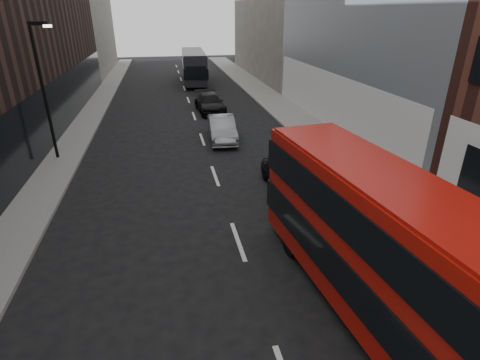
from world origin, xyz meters
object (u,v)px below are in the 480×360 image
street_lamp (44,84)px  car_a (286,175)px  car_b (222,129)px  grey_bus (194,66)px  red_bus (383,245)px  car_c (210,103)px

street_lamp → car_a: size_ratio=1.92×
car_b → street_lamp: bearing=-166.7°
street_lamp → car_b: size_ratio=1.53×
car_a → car_b: 7.85m
street_lamp → grey_bus: street_lamp is taller
street_lamp → red_bus: bearing=-51.9°
car_a → street_lamp: bearing=147.5°
car_b → car_c: car_b is taller
street_lamp → car_c: size_ratio=1.40×
car_b → red_bus: bearing=-80.6°
red_bus → grey_bus: red_bus is taller
grey_bus → car_c: bearing=-87.4°
car_a → car_c: size_ratio=0.73×
grey_bus → car_b: 21.73m
street_lamp → car_c: bearing=43.6°
red_bus → grey_bus: (-1.47, 37.53, -0.38)m
grey_bus → car_a: bearing=-84.2°
car_a → car_c: car_c is taller
red_bus → car_b: (-1.64, 15.83, -1.49)m
red_bus → car_a: 8.35m
red_bus → car_c: size_ratio=2.03×
car_b → car_c: (0.17, 7.55, -0.03)m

